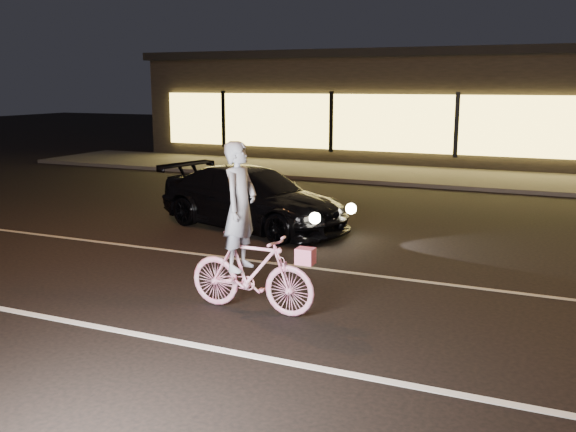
% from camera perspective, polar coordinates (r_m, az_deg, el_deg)
% --- Properties ---
extents(ground, '(90.00, 90.00, 0.00)m').
position_cam_1_polar(ground, '(8.78, -1.75, -8.14)').
color(ground, black).
rests_on(ground, ground).
extents(lane_stripe_near, '(60.00, 0.12, 0.01)m').
position_cam_1_polar(lane_stripe_near, '(7.55, -6.76, -11.60)').
color(lane_stripe_near, silver).
rests_on(lane_stripe_near, ground).
extents(lane_stripe_far, '(60.00, 0.10, 0.01)m').
position_cam_1_polar(lane_stripe_far, '(10.53, 2.95, -4.73)').
color(lane_stripe_far, gray).
rests_on(lane_stripe_far, ground).
extents(sidewalk, '(30.00, 4.00, 0.12)m').
position_cam_1_polar(sidewalk, '(20.96, 13.74, 3.37)').
color(sidewalk, '#383533').
rests_on(sidewalk, ground).
extents(storefront, '(25.40, 8.42, 4.20)m').
position_cam_1_polar(storefront, '(26.67, 16.28, 9.46)').
color(storefront, black).
rests_on(storefront, ground).
extents(cyclist, '(1.79, 0.62, 2.26)m').
position_cam_1_polar(cyclist, '(8.45, -3.55, -3.25)').
color(cyclist, '#F0408B').
rests_on(cyclist, ground).
extents(sedan, '(4.69, 2.91, 1.27)m').
position_cam_1_polar(sedan, '(13.39, -3.19, 1.60)').
color(sedan, black).
rests_on(sedan, ground).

